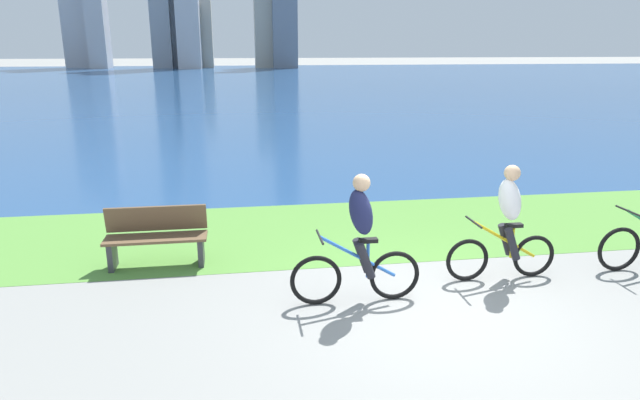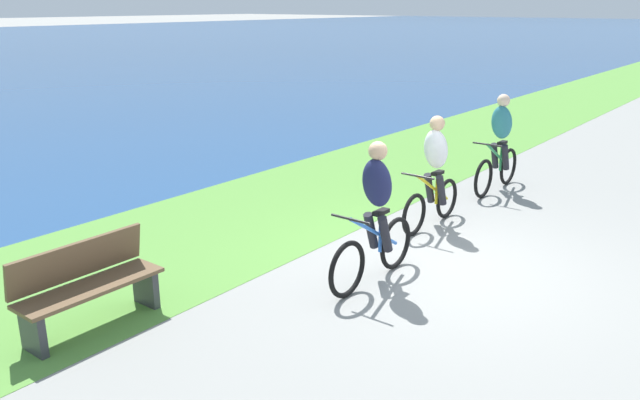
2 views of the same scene
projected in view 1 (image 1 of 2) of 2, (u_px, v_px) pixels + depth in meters
name	position (u px, v px, depth m)	size (l,w,h in m)	color
ground_plane	(434.00, 313.00, 6.88)	(300.00, 300.00, 0.00)	gray
grass_strip_bayside	(370.00, 228.00, 10.08)	(120.00, 3.45, 0.01)	#59933D
bay_water_surface	(259.00, 81.00, 52.63)	(300.00, 85.99, 0.00)	navy
cyclist_lead	(359.00, 241.00, 6.97)	(1.71, 0.52, 1.71)	black
cyclist_trailing	(507.00, 223.00, 7.69)	(1.63, 0.52, 1.66)	black
bench_near_path	(157.00, 237.00, 8.28)	(1.50, 0.47, 0.90)	brown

